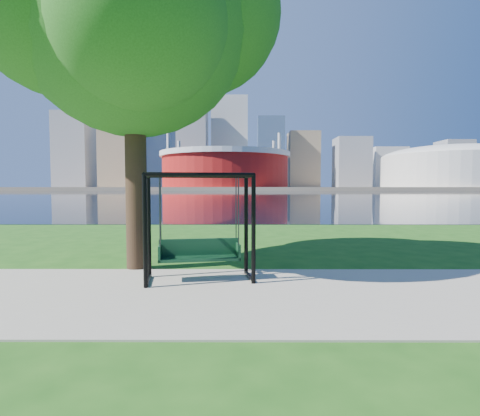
{
  "coord_description": "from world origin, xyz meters",
  "views": [
    {
      "loc": [
        0.24,
        -7.03,
        1.92
      ],
      "look_at": [
        0.22,
        0.0,
        1.53
      ],
      "focal_mm": 28.0,
      "sensor_mm": 36.0,
      "label": 1
    }
  ],
  "objects": [
    {
      "name": "arena",
      "position": [
        135.0,
        235.0,
        15.87
      ],
      "size": [
        84.0,
        84.0,
        26.56
      ],
      "color": "beige",
      "rests_on": "far_bank"
    },
    {
      "name": "swing",
      "position": [
        -0.6,
        0.52,
        1.06
      ],
      "size": [
        2.27,
        1.26,
        2.2
      ],
      "rotation": [
        0.0,
        0.0,
        0.16
      ],
      "color": "black",
      "rests_on": "ground"
    },
    {
      "name": "path",
      "position": [
        0.0,
        -0.5,
        0.01
      ],
      "size": [
        120.0,
        4.0,
        0.03
      ],
      "primitive_type": "cube",
      "color": "#9E937F",
      "rests_on": "ground"
    },
    {
      "name": "ground",
      "position": [
        0.0,
        0.0,
        0.0
      ],
      "size": [
        900.0,
        900.0,
        0.0
      ],
      "primitive_type": "plane",
      "color": "#1E5114",
      "rests_on": "ground"
    },
    {
      "name": "far_bank",
      "position": [
        0.0,
        306.0,
        1.0
      ],
      "size": [
        900.0,
        228.0,
        2.0
      ],
      "primitive_type": "cube",
      "color": "#937F60",
      "rests_on": "ground"
    },
    {
      "name": "skyline",
      "position": [
        -4.27,
        319.39,
        35.89
      ],
      "size": [
        392.0,
        66.0,
        96.5
      ],
      "color": "gray",
      "rests_on": "far_bank"
    },
    {
      "name": "river",
      "position": [
        0.0,
        102.0,
        0.01
      ],
      "size": [
        900.0,
        180.0,
        0.02
      ],
      "primitive_type": "cube",
      "color": "black",
      "rests_on": "ground"
    },
    {
      "name": "park_tree",
      "position": [
        -2.26,
        1.73,
        5.9
      ],
      "size": [
        6.84,
        6.18,
        8.5
      ],
      "color": "black",
      "rests_on": "ground"
    },
    {
      "name": "stadium",
      "position": [
        -10.0,
        235.0,
        14.23
      ],
      "size": [
        83.0,
        83.0,
        32.0
      ],
      "color": "maroon",
      "rests_on": "far_bank"
    }
  ]
}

